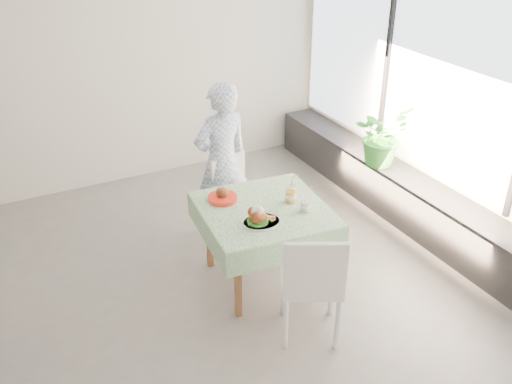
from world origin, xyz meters
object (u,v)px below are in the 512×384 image
chair_far (239,215)px  cafe_table (264,236)px  chair_near (310,302)px  diner (222,161)px  potted_plant (382,135)px  main_dish (260,218)px  juice_cup_orange (290,195)px

chair_far → cafe_table: bearing=-98.7°
cafe_table → chair_near: bearing=-90.5°
cafe_table → diner: 0.97m
potted_plant → chair_near: bearing=-141.0°
chair_far → potted_plant: (1.65, -0.06, 0.57)m
diner → main_dish: bearing=74.3°
juice_cup_orange → potted_plant: 1.64m
diner → main_dish: 1.13m
diner → juice_cup_orange: size_ratio=5.55×
cafe_table → chair_near: 0.79m
chair_near → main_dish: (-0.14, 0.57, 0.50)m
chair_far → potted_plant: 1.75m
cafe_table → diner: bearing=88.5°
main_dish → potted_plant: 2.10m
chair_near → diner: bearing=88.9°
cafe_table → juice_cup_orange: 0.43m
chair_near → diner: size_ratio=0.61×
chair_far → chair_near: size_ratio=0.88×
juice_cup_orange → diner: bearing=104.2°
diner → potted_plant: bearing=165.0°
main_dish → juice_cup_orange: bearing=26.4°
cafe_table → chair_near: (-0.01, -0.77, -0.16)m
cafe_table → chair_near: size_ratio=1.18×
chair_far → juice_cup_orange: (0.15, -0.73, 0.55)m
cafe_table → chair_far: (0.11, 0.72, -0.20)m
chair_far → juice_cup_orange: 0.92m
diner → juice_cup_orange: bearing=97.4°
juice_cup_orange → potted_plant: size_ratio=0.44×
cafe_table → main_dish: bearing=-126.2°
chair_near → diner: 1.76m
diner → main_dish: (-0.17, -1.12, 0.00)m
cafe_table → chair_far: 0.76m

